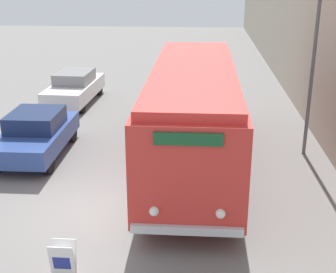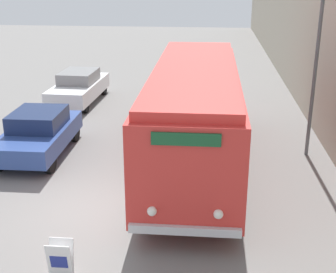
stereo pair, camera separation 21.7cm
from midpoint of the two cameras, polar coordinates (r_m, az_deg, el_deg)
name	(u,v)px [view 2 (the right image)]	position (r m, az deg, el deg)	size (l,w,h in m)	color
ground_plane	(104,209)	(12.77, -7.37, -8.80)	(80.00, 80.00, 0.00)	slate
building_wall_right	(311,36)	(21.54, 17.33, 11.61)	(0.30, 60.00, 6.58)	#B2A893
vintage_bus	(194,111)	(14.65, 3.65, 3.10)	(2.64, 10.14, 3.27)	black
sign_board	(60,261)	(10.16, -12.37, -14.59)	(0.51, 0.33, 0.88)	gray
streetlamp	(320,26)	(15.85, 18.43, 12.67)	(0.36, 0.36, 6.77)	#595E60
parked_car_near	(39,133)	(16.49, -15.13, 0.44)	(1.95, 4.27, 1.54)	black
parked_car_mid	(79,87)	(22.61, -10.55, 5.97)	(1.99, 4.61, 1.49)	black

